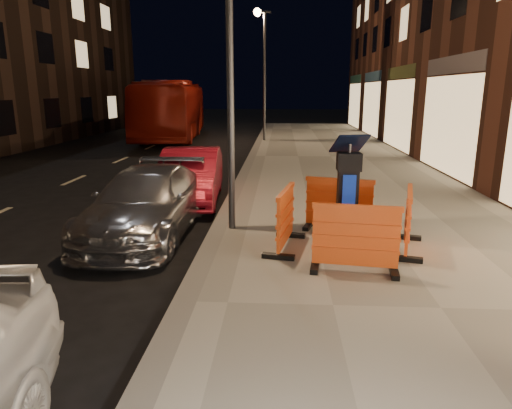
# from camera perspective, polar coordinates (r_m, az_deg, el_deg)

# --- Properties ---
(ground_plane) EXTENTS (120.00, 120.00, 0.00)m
(ground_plane) POSITION_cam_1_polar(r_m,az_deg,el_deg) (5.68, -8.89, -13.22)
(ground_plane) COLOR black
(ground_plane) RESTS_ON ground
(sidewalk) EXTENTS (6.00, 60.00, 0.15)m
(sidewalk) POSITION_cam_1_polar(r_m,az_deg,el_deg) (5.84, 22.05, -12.54)
(sidewalk) COLOR #99968B
(sidewalk) RESTS_ON ground
(kerb) EXTENTS (0.30, 60.00, 0.15)m
(kerb) POSITION_cam_1_polar(r_m,az_deg,el_deg) (5.65, -8.92, -12.54)
(kerb) COLOR slate
(kerb) RESTS_ON ground
(parking_kiosk) EXTENTS (0.64, 0.64, 1.70)m
(parking_kiosk) POSITION_cam_1_polar(r_m,az_deg,el_deg) (7.18, 11.34, 1.04)
(parking_kiosk) COLOR black
(parking_kiosk) RESTS_ON sidewalk
(barrier_front) EXTENTS (1.28, 0.66, 0.95)m
(barrier_front) POSITION_cam_1_polar(r_m,az_deg,el_deg) (6.38, 12.34, -4.20)
(barrier_front) COLOR #FF5A1C
(barrier_front) RESTS_ON sidewalk
(barrier_back) EXTENTS (1.31, 0.82, 0.95)m
(barrier_back) POSITION_cam_1_polar(r_m,az_deg,el_deg) (8.19, 10.32, -0.03)
(barrier_back) COLOR #FF5A1C
(barrier_back) RESTS_ON sidewalk
(barrier_kerbside) EXTENTS (0.72, 1.29, 0.95)m
(barrier_kerbside) POSITION_cam_1_polar(r_m,az_deg,el_deg) (7.20, 3.70, -1.77)
(barrier_kerbside) COLOR #FF5A1C
(barrier_kerbside) RESTS_ON sidewalk
(barrier_bldgside) EXTENTS (0.80, 1.31, 0.95)m
(barrier_bldgside) POSITION_cam_1_polar(r_m,az_deg,el_deg) (7.47, 18.44, -1.90)
(barrier_bldgside) COLOR #FF5A1C
(barrier_bldgside) RESTS_ON sidewalk
(car_silver) EXTENTS (1.77, 4.16, 1.20)m
(car_silver) POSITION_cam_1_polar(r_m,az_deg,el_deg) (8.72, -13.30, -3.57)
(car_silver) COLOR #B5B5BA
(car_silver) RESTS_ON ground
(car_red) EXTENTS (1.61, 3.87, 1.25)m
(car_red) POSITION_cam_1_polar(r_m,az_deg,el_deg) (11.08, -8.07, 0.44)
(car_red) COLOR maroon
(car_red) RESTS_ON ground
(bus_doubledecker) EXTENTS (3.67, 11.21, 3.07)m
(bus_doubledecker) POSITION_cam_1_polar(r_m,az_deg,el_deg) (25.72, -10.26, 8.11)
(bus_doubledecker) COLOR maroon
(bus_doubledecker) RESTS_ON ground
(street_lamp_mid) EXTENTS (0.12, 0.12, 6.00)m
(street_lamp_mid) POSITION_cam_1_polar(r_m,az_deg,el_deg) (8.00, -3.29, 18.09)
(street_lamp_mid) COLOR #3F3F44
(street_lamp_mid) RESTS_ON sidewalk
(street_lamp_far) EXTENTS (0.12, 0.12, 6.00)m
(street_lamp_far) POSITION_cam_1_polar(r_m,az_deg,el_deg) (22.95, 1.07, 15.51)
(street_lamp_far) COLOR #3F3F44
(street_lamp_far) RESTS_ON sidewalk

